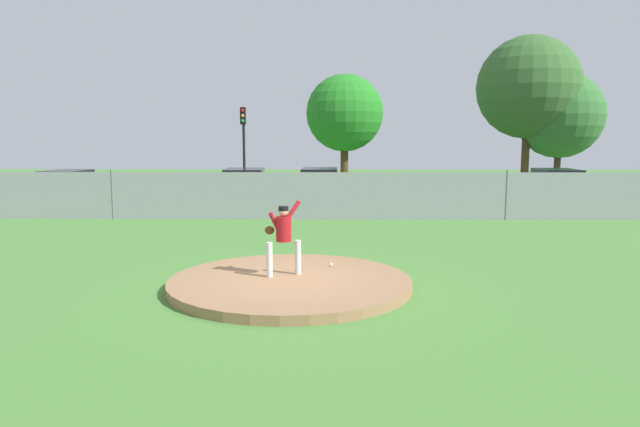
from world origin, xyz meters
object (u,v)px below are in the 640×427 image
pitcher_youth (283,233)px  traffic_cone_orange (149,197)px  traffic_light_near (244,136)px  parked_car_red (245,188)px  baseball (331,265)px  parked_car_charcoal (67,188)px  parked_car_slate (320,188)px  parked_car_silver (556,189)px

pitcher_youth → traffic_cone_orange: 17.65m
traffic_cone_orange → traffic_light_near: 6.02m
pitcher_youth → traffic_light_near: bearing=101.0°
pitcher_youth → parked_car_red: bearing=101.6°
traffic_cone_orange → traffic_light_near: bearing=35.7°
baseball → traffic_light_near: (-4.66, 17.92, 3.01)m
parked_car_red → parked_car_charcoal: bearing=-178.7°
baseball → parked_car_red: bearing=106.3°
pitcher_youth → baseball: size_ratio=21.61×
traffic_cone_orange → traffic_light_near: traffic_light_near is taller
parked_car_slate → traffic_cone_orange: (-8.42, 1.66, -0.56)m
parked_car_slate → traffic_light_near: bearing=131.5°
parked_car_silver → traffic_light_near: 15.80m
baseball → parked_car_silver: bearing=51.9°
pitcher_youth → baseball: (1.01, 0.90, -0.87)m
baseball → parked_car_silver: size_ratio=0.02×
parked_car_slate → traffic_light_near: (-4.16, 4.71, 2.42)m
parked_car_charcoal → traffic_light_near: size_ratio=0.90×
parked_car_charcoal → parked_car_red: bearing=1.3°
parked_car_silver → parked_car_red: (-14.17, 0.91, -0.02)m
traffic_light_near → parked_car_charcoal: bearing=-151.0°
parked_car_silver → traffic_cone_orange: (-19.04, 1.94, -0.55)m
parked_car_red → parked_car_silver: bearing=-3.7°
parked_car_slate → parked_car_charcoal: parked_car_slate is taller
baseball → traffic_cone_orange: 17.34m
parked_car_slate → traffic_cone_orange: parked_car_slate is taller
pitcher_youth → traffic_light_near: traffic_light_near is taller
traffic_cone_orange → traffic_light_near: (4.25, 3.05, 2.98)m
parked_car_silver → pitcher_youth: bearing=-128.9°
baseball → parked_car_red: size_ratio=0.02×
baseball → parked_car_charcoal: bearing=132.2°
parked_car_silver → parked_car_charcoal: parked_car_silver is taller
pitcher_youth → parked_car_charcoal: 18.46m
baseball → parked_car_charcoal: (-12.36, 13.65, 0.54)m
parked_car_silver → traffic_light_near: bearing=161.3°
pitcher_youth → parked_car_slate: (0.52, 14.11, -0.28)m
parked_car_silver → parked_car_red: bearing=176.3°
parked_car_red → traffic_cone_orange: parked_car_red is taller
pitcher_youth → traffic_cone_orange: bearing=116.6°
parked_car_slate → parked_car_red: parked_car_slate is taller
pitcher_youth → parked_car_slate: size_ratio=0.37×
parked_car_silver → traffic_light_near: (-14.79, 4.99, 2.43)m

